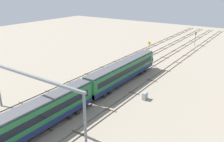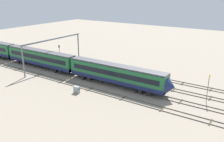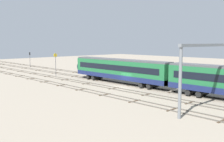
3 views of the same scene
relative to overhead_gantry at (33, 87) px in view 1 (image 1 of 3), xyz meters
name	(u,v)px [view 1 (image 1 of 3)]	position (x,y,z in m)	size (l,w,h in m)	color
ground_plane	(105,85)	(18.25, 0.11, -6.29)	(191.02, 191.02, 0.00)	gray
track_near_foreground	(134,93)	(18.25, -7.15, -6.22)	(175.02, 2.40, 0.16)	#59544C
track_with_train	(114,88)	(18.25, -2.31, -6.21)	(175.02, 2.40, 0.16)	#59544C
track_middle	(96,83)	(18.25, 2.54, -6.22)	(175.02, 2.40, 0.16)	#59544C
track_second_far	(80,78)	(18.25, 7.38, -6.22)	(175.02, 2.40, 0.16)	#59544C
overhead_gantry	(33,87)	(0.00, 0.00, 0.00)	(0.40, 20.70, 8.13)	slate
speed_sign_near_foreground	(149,48)	(40.72, 0.73, -2.68)	(0.14, 0.93, 5.58)	#4C4C51
signal_light_trackside_departure	(196,37)	(66.73, -5.22, -3.08)	(0.31, 0.32, 4.93)	#4C4C51
relay_cabinet	(145,96)	(17.10, -10.14, -5.58)	(1.31, 0.67, 1.42)	gray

